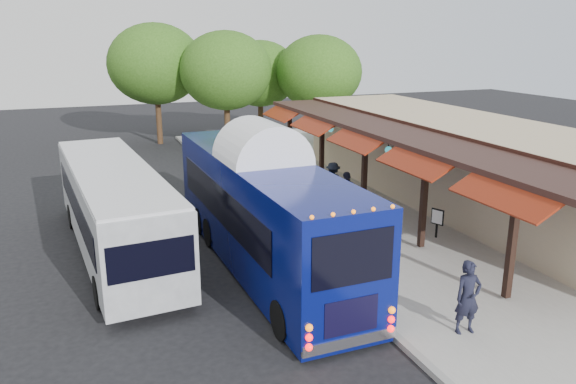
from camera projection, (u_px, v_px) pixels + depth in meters
name	position (u px, v px, depth m)	size (l,w,h in m)	color
ground	(317.00, 269.00, 17.40)	(90.00, 90.00, 0.00)	black
sidewalk	(389.00, 212.00, 22.70)	(10.00, 40.00, 0.15)	#9E9B93
curb	(274.00, 226.00, 20.98)	(0.20, 40.00, 0.16)	gray
station_shelter	(462.00, 162.00, 23.39)	(8.15, 20.00, 3.60)	tan
coach_bus	(263.00, 206.00, 17.12)	(2.68, 11.46, 3.64)	#081160
city_bus	(114.00, 206.00, 18.25)	(3.25, 11.04, 2.93)	gray
ped_a	(468.00, 297.00, 13.20)	(0.66, 0.43, 1.81)	black
ped_b	(345.00, 206.00, 20.23)	(0.86, 0.67, 1.77)	black
ped_c	(347.00, 196.00, 21.32)	(1.10, 0.46, 1.87)	black
ped_d	(333.00, 182.00, 23.68)	(1.08, 0.62, 1.68)	black
sign_board	(437.00, 218.00, 19.46)	(0.23, 0.45, 1.04)	black
tree_left	(226.00, 71.00, 34.32)	(5.66, 5.66, 7.24)	#382314
tree_mid	(260.00, 74.00, 37.73)	(5.18, 5.18, 6.63)	#382314
tree_right	(319.00, 72.00, 35.57)	(5.46, 5.46, 6.99)	#382314
tree_far	(155.00, 64.00, 35.71)	(6.03, 6.03, 7.72)	#382314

